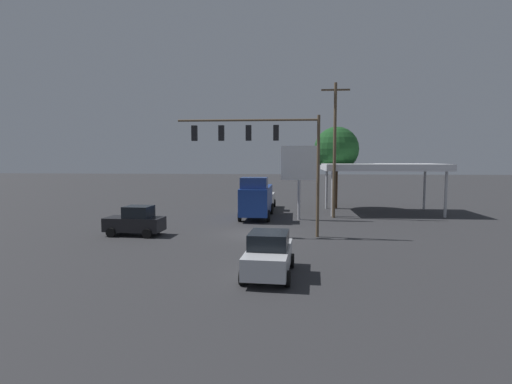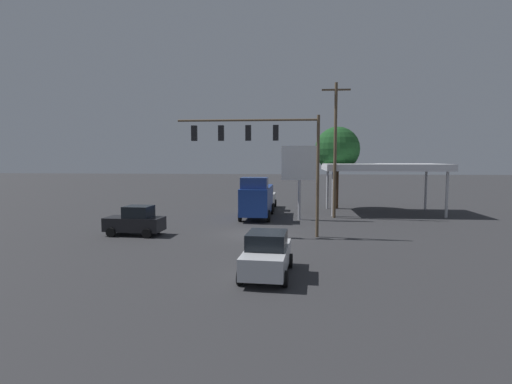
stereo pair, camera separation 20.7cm
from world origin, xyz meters
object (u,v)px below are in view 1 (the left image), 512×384
(delivery_truck, at_px, (256,198))
(hatchback_crossing, at_px, (136,221))
(pickup_parked, at_px, (263,198))
(utility_pole, at_px, (335,148))
(sedan_far, at_px, (269,254))
(price_sign, at_px, (299,166))
(traffic_signal_assembly, at_px, (263,144))
(street_tree, at_px, (336,149))

(delivery_truck, bearing_deg, hatchback_crossing, -40.63)
(pickup_parked, bearing_deg, utility_pole, 52.36)
(delivery_truck, xyz_separation_m, sedan_far, (-1.85, 16.74, -0.74))
(delivery_truck, distance_m, sedan_far, 16.86)
(sedan_far, bearing_deg, utility_pole, 168.50)
(price_sign, bearing_deg, delivery_truck, -10.20)
(traffic_signal_assembly, relative_size, pickup_parked, 1.76)
(traffic_signal_assembly, xyz_separation_m, delivery_truck, (1.01, -7.87, -4.34))
(delivery_truck, relative_size, sedan_far, 1.52)
(traffic_signal_assembly, height_order, utility_pole, utility_pole)
(street_tree, bearing_deg, utility_pole, 81.82)
(price_sign, xyz_separation_m, delivery_truck, (3.61, -0.65, -2.80))
(price_sign, bearing_deg, street_tree, -116.75)
(price_sign, distance_m, hatchback_crossing, 13.90)
(sedan_far, height_order, street_tree, street_tree)
(utility_pole, bearing_deg, hatchback_crossing, 32.69)
(hatchback_crossing, bearing_deg, price_sign, -141.36)
(utility_pole, bearing_deg, price_sign, 23.92)
(hatchback_crossing, bearing_deg, sedan_far, 141.58)
(traffic_signal_assembly, distance_m, delivery_truck, 9.05)
(pickup_parked, bearing_deg, hatchback_crossing, -26.82)
(price_sign, xyz_separation_m, hatchback_crossing, (11.03, 7.68, -3.55))
(pickup_parked, distance_m, street_tree, 8.92)
(traffic_signal_assembly, distance_m, hatchback_crossing, 9.86)
(price_sign, height_order, hatchback_crossing, price_sign)
(utility_pole, xyz_separation_m, pickup_parked, (6.40, -5.20, -4.91))
(sedan_far, bearing_deg, delivery_truck, -169.87)
(utility_pole, relative_size, sedan_far, 2.54)
(traffic_signal_assembly, bearing_deg, utility_pole, -123.25)
(hatchback_crossing, height_order, pickup_parked, pickup_parked)
(price_sign, relative_size, street_tree, 0.74)
(hatchback_crossing, bearing_deg, utility_pole, -143.51)
(sedan_far, distance_m, street_tree, 25.12)
(pickup_parked, xyz_separation_m, sedan_far, (-1.63, 22.63, -0.16))
(utility_pole, xyz_separation_m, price_sign, (3.02, 1.34, -1.53))
(sedan_far, xyz_separation_m, street_tree, (-5.71, -23.93, 5.06))
(price_sign, height_order, pickup_parked, price_sign)
(traffic_signal_assembly, height_order, street_tree, street_tree)
(street_tree, bearing_deg, traffic_signal_assembly, 66.50)
(street_tree, bearing_deg, delivery_truck, 43.56)
(hatchback_crossing, relative_size, sedan_far, 0.87)
(hatchback_crossing, xyz_separation_m, pickup_parked, (-7.64, -14.22, 0.16))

